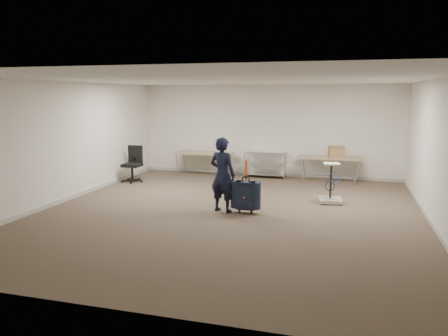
% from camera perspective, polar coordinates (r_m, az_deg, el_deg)
% --- Properties ---
extents(ground, '(9.00, 9.00, 0.00)m').
position_cam_1_polar(ground, '(9.39, 0.73, -5.83)').
color(ground, '#433429').
rests_on(ground, ground).
extents(room_shell, '(8.00, 9.00, 9.00)m').
position_cam_1_polar(room_shell, '(10.68, 2.67, -3.67)').
color(room_shell, white).
rests_on(room_shell, ground).
extents(folding_table_left, '(1.80, 0.75, 0.73)m').
position_cam_1_polar(folding_table_left, '(13.51, -2.68, 1.83)').
color(folding_table_left, '#927B59').
rests_on(folding_table_left, ground).
extents(folding_table_right, '(1.80, 0.75, 0.73)m').
position_cam_1_polar(folding_table_right, '(12.83, 13.64, 1.16)').
color(folding_table_right, '#927B59').
rests_on(folding_table_right, ground).
extents(wire_shelf, '(1.22, 0.47, 0.80)m').
position_cam_1_polar(wire_shelf, '(13.31, 5.45, 0.65)').
color(wire_shelf, silver).
rests_on(wire_shelf, ground).
extents(person, '(0.67, 0.53, 1.61)m').
position_cam_1_polar(person, '(9.30, -0.21, -0.88)').
color(person, black).
rests_on(person, ground).
extents(suitcase, '(0.43, 0.26, 1.15)m').
position_cam_1_polar(suitcase, '(9.25, 2.85, -3.58)').
color(suitcase, '#161932').
rests_on(suitcase, ground).
extents(office_chair, '(0.63, 0.63, 1.04)m').
position_cam_1_polar(office_chair, '(12.88, -11.81, -0.38)').
color(office_chair, black).
rests_on(office_chair, ground).
extents(equipment_cart, '(0.58, 0.58, 0.94)m').
position_cam_1_polar(equipment_cart, '(10.46, 13.76, -3.12)').
color(equipment_cart, silver).
rests_on(equipment_cart, ground).
extents(cardboard_box, '(0.48, 0.41, 0.31)m').
position_cam_1_polar(cardboard_box, '(12.84, 14.46, 2.07)').
color(cardboard_box, olive).
rests_on(cardboard_box, folding_table_right).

